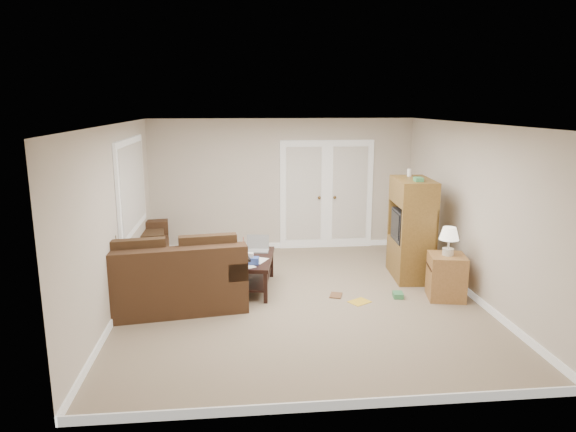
{
  "coord_description": "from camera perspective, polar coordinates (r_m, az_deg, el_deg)",
  "views": [
    {
      "loc": [
        -0.88,
        -6.91,
        2.77
      ],
      "look_at": [
        -0.11,
        0.64,
        1.1
      ],
      "focal_mm": 32.0,
      "sensor_mm": 36.0,
      "label": 1
    }
  ],
  "objects": [
    {
      "name": "floor_book",
      "position": [
        7.67,
        4.71,
        -8.73
      ],
      "size": [
        0.23,
        0.27,
        0.02
      ],
      "primitive_type": "imported",
      "rotation": [
        0.0,
        0.0,
        -0.32
      ],
      "color": "brown",
      "rests_on": "floor"
    },
    {
      "name": "space_heater",
      "position": [
        10.11,
        11.74,
        -2.97
      ],
      "size": [
        0.12,
        0.11,
        0.27
      ],
      "primitive_type": "cube",
      "rotation": [
        0.0,
        0.0,
        -0.19
      ],
      "color": "white",
      "rests_on": "floor"
    },
    {
      "name": "window_left",
      "position": [
        8.16,
        -16.96,
        3.27
      ],
      "size": [
        0.05,
        1.92,
        1.42
      ],
      "color": "white",
      "rests_on": "wall_left"
    },
    {
      "name": "wall_front",
      "position": [
        4.52,
        5.83,
        -7.31
      ],
      "size": [
        5.0,
        0.02,
        2.5
      ],
      "primitive_type": "cube",
      "color": "beige",
      "rests_on": "floor"
    },
    {
      "name": "wall_right",
      "position": [
        7.84,
        19.85,
        0.49
      ],
      "size": [
        0.02,
        5.5,
        2.5
      ],
      "primitive_type": "cube",
      "color": "beige",
      "rests_on": "floor"
    },
    {
      "name": "french_doors",
      "position": [
        9.93,
        4.31,
        2.31
      ],
      "size": [
        1.8,
        0.05,
        2.13
      ],
      "color": "white",
      "rests_on": "floor"
    },
    {
      "name": "tv_armoire",
      "position": [
        8.46,
        13.53,
        -1.32
      ],
      "size": [
        0.63,
        1.05,
        1.73
      ],
      "rotation": [
        0.0,
        0.0,
        -0.08
      ],
      "color": "brown",
      "rests_on": "floor"
    },
    {
      "name": "coffee_table",
      "position": [
        7.87,
        -4.02,
        -6.13
      ],
      "size": [
        0.78,
        1.3,
        0.83
      ],
      "rotation": [
        0.0,
        0.0,
        -0.15
      ],
      "color": "black",
      "rests_on": "floor"
    },
    {
      "name": "floor_greenbox",
      "position": [
        7.73,
        12.12,
        -8.57
      ],
      "size": [
        0.17,
        0.2,
        0.07
      ],
      "primitive_type": "cube",
      "rotation": [
        0.0,
        0.0,
        -0.15
      ],
      "color": "#3F8A54",
      "rests_on": "floor"
    },
    {
      "name": "ceiling",
      "position": [
        6.97,
        1.47,
        10.19
      ],
      "size": [
        5.0,
        5.5,
        0.02
      ],
      "primitive_type": "cube",
      "color": "silver",
      "rests_on": "wall_back"
    },
    {
      "name": "wall_back",
      "position": [
        9.82,
        -0.61,
        3.5
      ],
      "size": [
        5.0,
        0.02,
        2.5
      ],
      "primitive_type": "cube",
      "color": "beige",
      "rests_on": "floor"
    },
    {
      "name": "wall_left",
      "position": [
        7.26,
        -18.56,
        -0.33
      ],
      "size": [
        0.02,
        5.5,
        2.5
      ],
      "primitive_type": "cube",
      "color": "beige",
      "rests_on": "floor"
    },
    {
      "name": "floor_magazine",
      "position": [
        7.48,
        7.95,
        -9.42
      ],
      "size": [
        0.36,
        0.34,
        0.01
      ],
      "primitive_type": "cube",
      "rotation": [
        0.0,
        0.0,
        0.54
      ],
      "color": "yellow",
      "rests_on": "floor"
    },
    {
      "name": "floor",
      "position": [
        7.5,
        1.36,
        -9.27
      ],
      "size": [
        5.5,
        5.5,
        0.0
      ],
      "primitive_type": "plane",
      "color": "gray",
      "rests_on": "ground"
    },
    {
      "name": "baseboards",
      "position": [
        7.48,
        1.36,
        -8.92
      ],
      "size": [
        5.0,
        5.5,
        0.1
      ],
      "primitive_type": null,
      "color": "white",
      "rests_on": "floor"
    },
    {
      "name": "side_cabinet",
      "position": [
        7.77,
        17.2,
        -6.07
      ],
      "size": [
        0.59,
        0.59,
        1.06
      ],
      "rotation": [
        0.0,
        0.0,
        -0.2
      ],
      "color": "#A6723D",
      "rests_on": "floor"
    },
    {
      "name": "sectional_sofa",
      "position": [
        7.98,
        -14.97,
        -5.55
      ],
      "size": [
        2.42,
        3.14,
        0.94
      ],
      "rotation": [
        0.0,
        0.0,
        0.14
      ],
      "color": "#442B1A",
      "rests_on": "floor"
    }
  ]
}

